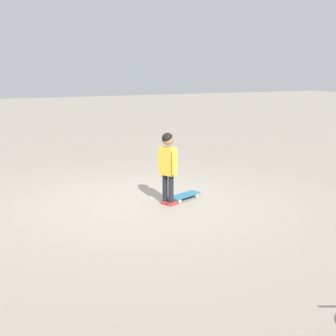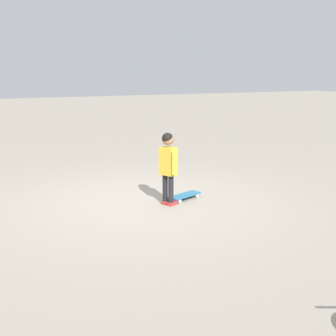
# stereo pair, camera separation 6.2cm
# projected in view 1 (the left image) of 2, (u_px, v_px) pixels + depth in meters

# --- Properties ---
(ground_plane) EXTENTS (50.00, 50.00, 0.00)m
(ground_plane) POSITION_uv_depth(u_px,v_px,m) (141.00, 202.00, 7.08)
(ground_plane) COLOR #9E9384
(child_person) EXTENTS (0.41, 0.25, 1.06)m
(child_person) POSITION_uv_depth(u_px,v_px,m) (168.00, 161.00, 6.79)
(child_person) COLOR black
(child_person) RESTS_ON ground
(skateboard) EXTENTS (0.40, 0.60, 0.07)m
(skateboard) POSITION_uv_depth(u_px,v_px,m) (184.00, 196.00, 7.20)
(skateboard) COLOR teal
(skateboard) RESTS_ON ground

